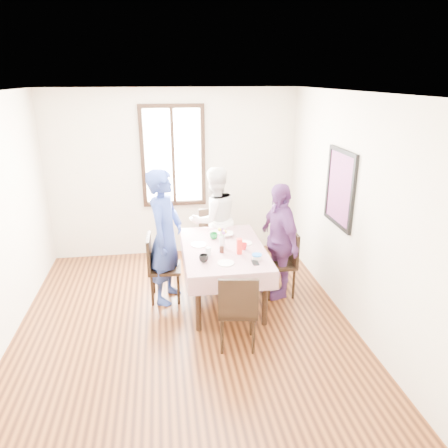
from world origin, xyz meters
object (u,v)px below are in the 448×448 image
(chair_right, at_px, (279,263))
(person_left, at_px, (165,237))
(chair_near, at_px, (237,309))
(person_far, at_px, (214,219))
(chair_far, at_px, (214,240))
(chair_left, at_px, (165,268))
(dining_table, at_px, (223,274))
(person_right, at_px, (278,241))

(chair_right, distance_m, person_left, 1.58)
(chair_near, xyz_separation_m, person_far, (0.00, 2.01, 0.35))
(person_left, bearing_deg, chair_near, -125.06)
(chair_near, bearing_deg, chair_far, 98.30)
(chair_right, bearing_deg, chair_left, 86.14)
(chair_far, distance_m, person_far, 0.35)
(person_left, bearing_deg, chair_left, 111.94)
(dining_table, xyz_separation_m, chair_far, (0.00, 1.01, 0.08))
(person_left, bearing_deg, person_right, -71.59)
(chair_left, bearing_deg, dining_table, 82.47)
(dining_table, relative_size, person_far, 0.91)
(chair_near, distance_m, person_right, 1.34)
(person_right, bearing_deg, dining_table, -97.45)
(chair_right, height_order, person_far, person_far)
(chair_near, bearing_deg, chair_left, 132.02)
(chair_left, relative_size, person_far, 0.56)
(person_far, bearing_deg, person_left, 29.90)
(chair_left, height_order, chair_far, same)
(person_left, distance_m, person_far, 1.14)
(chair_left, relative_size, chair_near, 1.00)
(chair_right, bearing_deg, person_far, 38.58)
(chair_far, relative_size, person_far, 0.56)
(chair_right, bearing_deg, person_right, 89.57)
(person_right, bearing_deg, chair_near, -46.20)
(chair_right, relative_size, chair_near, 1.00)
(chair_far, distance_m, person_right, 1.27)
(chair_near, bearing_deg, person_far, 98.30)
(chair_far, relative_size, person_right, 0.58)
(chair_left, height_order, person_left, person_left)
(chair_right, xyz_separation_m, chair_far, (-0.77, 0.97, 0.00))
(chair_far, bearing_deg, person_far, 90.92)
(chair_right, height_order, person_right, person_right)
(person_left, relative_size, person_right, 1.13)
(chair_right, bearing_deg, chair_far, 38.04)
(dining_table, xyz_separation_m, chair_near, (0.00, -1.01, 0.08))
(person_far, bearing_deg, chair_left, 29.14)
(chair_left, height_order, person_far, person_far)
(chair_left, height_order, chair_near, same)
(chair_near, bearing_deg, person_left, 131.31)
(dining_table, xyz_separation_m, person_right, (0.75, 0.05, 0.41))
(chair_left, xyz_separation_m, person_far, (0.77, 0.86, 0.35))
(chair_left, xyz_separation_m, person_left, (0.02, 0.00, 0.44))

